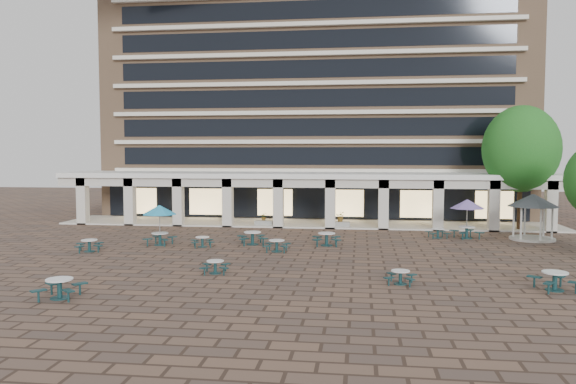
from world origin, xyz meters
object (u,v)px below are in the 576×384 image
object	(u,v)px
picnic_table_1	(215,266)
picnic_table_0	(60,287)
picnic_table_2	(400,276)
planter_right	(341,221)
planter_left	(264,221)
gazebo	(533,206)

from	to	relation	value
picnic_table_1	picnic_table_0	bearing A→B (deg)	-141.38
picnic_table_1	picnic_table_2	size ratio (longest dim) A/B	1.00
picnic_table_2	planter_right	distance (m)	19.69
picnic_table_0	picnic_table_1	world-z (taller)	picnic_table_0
picnic_table_1	planter_left	size ratio (longest dim) A/B	1.08
picnic_table_0	picnic_table_2	bearing A→B (deg)	10.44
planter_left	picnic_table_0	bearing A→B (deg)	-100.77
picnic_table_1	gazebo	distance (m)	23.64
gazebo	planter_right	size ratio (longest dim) A/B	2.30
planter_right	planter_left	bearing A→B (deg)	180.00
picnic_table_2	picnic_table_0	bearing A→B (deg)	-152.88
picnic_table_0	picnic_table_2	size ratio (longest dim) A/B	1.25
picnic_table_0	planter_left	size ratio (longest dim) A/B	1.35
picnic_table_2	planter_left	xyz separation A→B (m)	(-9.80, 19.38, 0.03)
picnic_table_1	picnic_table_2	world-z (taller)	picnic_table_1
gazebo	picnic_table_2	bearing A→B (deg)	-124.37
picnic_table_1	gazebo	world-z (taller)	gazebo
gazebo	picnic_table_1	bearing A→B (deg)	-144.75
gazebo	planter_left	xyz separation A→B (m)	(-19.91, 4.61, -2.00)
picnic_table_2	planter_left	size ratio (longest dim) A/B	1.08
picnic_table_0	planter_right	distance (m)	26.18
picnic_table_2	planter_right	xyz separation A→B (m)	(-3.46, 19.38, 0.18)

